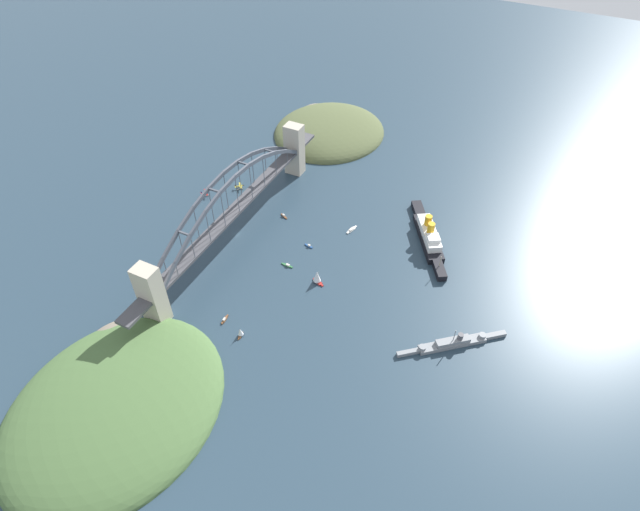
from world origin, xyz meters
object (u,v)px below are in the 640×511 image
object	(u,v)px
small_boat_0	(352,230)
small_boat_2	(225,319)
small_boat_4	(241,332)
small_boat_5	(287,265)
harbor_arch_bridge	(234,209)
seaplane_taxiing_near_bridge	(205,193)
small_boat_3	(284,216)
ocean_liner	(429,235)
small_boat_1	(309,246)
seaplane_second_in_formation	(240,187)
naval_cruiser	(453,343)
small_boat_6	(317,277)

from	to	relation	value
small_boat_0	small_boat_2	size ratio (longest dim) A/B	1.42
small_boat_4	small_boat_5	distance (m)	75.84
harbor_arch_bridge	small_boat_4	distance (m)	112.22
seaplane_taxiing_near_bridge	small_boat_3	xyz separation A→B (m)	(-4.99, 80.96, -1.21)
ocean_liner	small_boat_3	size ratio (longest dim) A/B	10.51
seaplane_taxiing_near_bridge	small_boat_3	bearing A→B (deg)	93.53
seaplane_taxiing_near_bridge	small_boat_1	xyz separation A→B (m)	(20.02, 118.84, -1.22)
small_boat_4	small_boat_1	bearing A→B (deg)	179.80
ocean_liner	seaplane_second_in_formation	bearing A→B (deg)	-87.24
ocean_liner	small_boat_4	xyz separation A→B (m)	(155.65, -86.66, -2.00)
naval_cruiser	seaplane_second_in_formation	world-z (taller)	naval_cruiser
small_boat_1	small_boat_4	world-z (taller)	small_boat_4
seaplane_taxiing_near_bridge	small_boat_2	world-z (taller)	seaplane_taxiing_near_bridge
naval_cruiser	small_boat_4	bearing A→B (deg)	-66.73
ocean_liner	naval_cruiser	xyz separation A→B (m)	(97.05, 49.62, -3.09)
seaplane_taxiing_near_bridge	small_boat_0	bearing A→B (deg)	95.94
small_boat_3	seaplane_second_in_formation	bearing A→B (deg)	-107.35
small_boat_3	small_boat_6	bearing A→B (deg)	46.95
seaplane_second_in_formation	small_boat_3	distance (m)	60.82
small_boat_0	seaplane_taxiing_near_bridge	bearing A→B (deg)	-84.06
ocean_liner	small_boat_5	world-z (taller)	ocean_liner
harbor_arch_bridge	small_boat_5	xyz separation A→B (m)	(15.01, 57.19, -26.69)
small_boat_4	small_boat_6	world-z (taller)	small_boat_6
naval_cruiser	small_boat_5	size ratio (longest dim) A/B	6.11
naval_cruiser	small_boat_3	xyz separation A→B (m)	(-70.12, -173.79, -1.79)
small_boat_3	small_boat_6	distance (m)	85.45
ocean_liner	small_boat_1	world-z (taller)	ocean_liner
small_boat_2	small_boat_3	world-z (taller)	small_boat_3
small_boat_0	small_boat_6	world-z (taller)	small_boat_6
small_boat_2	small_boat_0	bearing A→B (deg)	162.37
small_boat_0	small_boat_3	bearing A→B (deg)	-80.91
naval_cruiser	small_boat_4	distance (m)	148.35
small_boat_2	small_boat_5	world-z (taller)	small_boat_2
harbor_arch_bridge	small_boat_4	size ratio (longest dim) A/B	34.12
seaplane_second_in_formation	small_boat_0	bearing A→B (deg)	86.02
seaplane_taxiing_near_bridge	small_boat_1	bearing A→B (deg)	80.44
small_boat_1	small_boat_6	xyz separation A→B (m)	(33.21, 24.45, 5.14)
small_boat_6	small_boat_4	bearing A→B (deg)	-19.39
seaplane_taxiing_near_bridge	seaplane_second_in_formation	distance (m)	32.57
ocean_liner	small_boat_3	bearing A→B (deg)	-77.76
naval_cruiser	small_boat_2	distance (m)	162.93
seaplane_second_in_formation	small_boat_5	world-z (taller)	seaplane_second_in_formation
harbor_arch_bridge	small_boat_2	bearing A→B (deg)	27.41
small_boat_0	small_boat_4	world-z (taller)	small_boat_4
seaplane_taxiing_near_bridge	small_boat_5	distance (m)	123.68
naval_cruiser	seaplane_taxiing_near_bridge	size ratio (longest dim) A/B	7.00
small_boat_1	small_boat_5	xyz separation A→B (m)	(28.06, -4.91, -0.08)
small_boat_5	small_boat_4	bearing A→B (deg)	3.44
small_boat_4	small_boat_5	xyz separation A→B (m)	(-75.65, -4.54, -2.96)
small_boat_0	small_boat_5	world-z (taller)	small_boat_5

